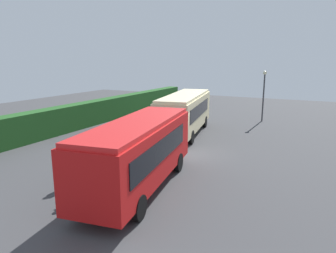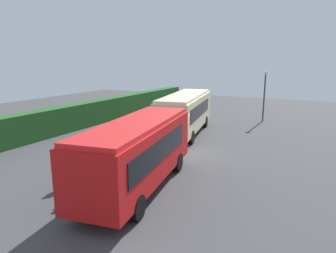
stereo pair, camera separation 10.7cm
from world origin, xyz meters
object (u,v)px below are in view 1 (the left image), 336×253
object	(u,v)px
bus_red	(139,150)
bus_cream	(185,111)
person_right	(146,124)
person_center	(78,164)
person_left	(90,173)
lamppost	(264,90)

from	to	relation	value
bus_red	bus_cream	xyz separation A→B (m)	(10.96, 2.45, 0.00)
person_right	bus_red	bearing A→B (deg)	40.87
bus_red	person_center	xyz separation A→B (m)	(-0.78, 3.03, -0.88)
person_left	person_center	world-z (taller)	person_left
bus_red	person_center	world-z (taller)	bus_red
bus_red	person_right	size ratio (longest dim) A/B	5.25
bus_cream	person_left	bearing A→B (deg)	173.41
bus_red	person_right	distance (m)	10.41
person_right	person_left	bearing A→B (deg)	29.71
person_left	lamppost	world-z (taller)	lamppost
bus_cream	person_left	world-z (taller)	bus_cream
bus_cream	person_right	distance (m)	3.34
person_center	lamppost	size ratio (longest dim) A/B	0.38
bus_cream	person_center	bearing A→B (deg)	166.73
person_right	lamppost	distance (m)	12.67
person_center	bus_cream	bearing A→B (deg)	55.93
bus_cream	person_center	distance (m)	11.79
bus_red	lamppost	size ratio (longest dim) A/B	1.87
person_center	person_right	xyz separation A→B (m)	(9.85, 2.00, -0.07)
person_left	person_center	xyz separation A→B (m)	(0.77, 1.42, 0.00)
person_left	person_right	size ratio (longest dim) A/B	1.07
bus_red	bus_cream	distance (m)	11.23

